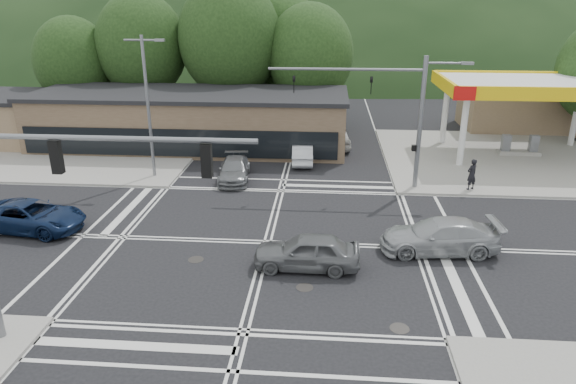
# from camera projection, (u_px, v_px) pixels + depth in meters

# --- Properties ---
(ground) EXTENTS (120.00, 120.00, 0.00)m
(ground) POSITION_uv_depth(u_px,v_px,m) (267.00, 242.00, 24.69)
(ground) COLOR black
(ground) RESTS_ON ground
(sidewalk_ne) EXTENTS (16.00, 16.00, 0.15)m
(sidewalk_ne) POSITION_uv_depth(u_px,v_px,m) (494.00, 158.00, 37.55)
(sidewalk_ne) COLOR gray
(sidewalk_ne) RESTS_ON ground
(sidewalk_nw) EXTENTS (16.00, 16.00, 0.15)m
(sidewalk_nw) POSITION_uv_depth(u_px,v_px,m) (98.00, 149.00, 39.78)
(sidewalk_nw) COLOR gray
(sidewalk_nw) RESTS_ON ground
(gas_station_canopy) EXTENTS (12.32, 8.34, 5.75)m
(gas_station_canopy) POSITION_uv_depth(u_px,v_px,m) (529.00, 88.00, 36.59)
(gas_station_canopy) COLOR silver
(gas_station_canopy) RESTS_ON ground
(convenience_store) EXTENTS (10.00, 6.00, 3.80)m
(convenience_store) POSITION_uv_depth(u_px,v_px,m) (521.00, 108.00, 45.87)
(convenience_store) COLOR #846B4F
(convenience_store) RESTS_ON ground
(commercial_row) EXTENTS (24.00, 8.00, 4.00)m
(commercial_row) POSITION_uv_depth(u_px,v_px,m) (191.00, 121.00, 40.45)
(commercial_row) COLOR brown
(commercial_row) RESTS_ON ground
(hill_north) EXTENTS (252.00, 126.00, 140.00)m
(hill_north) POSITION_uv_depth(u_px,v_px,m) (317.00, 55.00, 108.70)
(hill_north) COLOR #1B3116
(hill_north) RESTS_ON ground
(tree_n_a) EXTENTS (8.00, 8.00, 11.75)m
(tree_n_a) POSITION_uv_depth(u_px,v_px,m) (142.00, 46.00, 45.62)
(tree_n_a) COLOR #382619
(tree_n_a) RESTS_ON ground
(tree_n_b) EXTENTS (9.00, 9.00, 12.98)m
(tree_n_b) POSITION_uv_depth(u_px,v_px,m) (230.00, 39.00, 44.80)
(tree_n_b) COLOR #382619
(tree_n_b) RESTS_ON ground
(tree_n_c) EXTENTS (7.60, 7.60, 10.87)m
(tree_n_c) POSITION_uv_depth(u_px,v_px,m) (310.00, 54.00, 44.74)
(tree_n_c) COLOR #382619
(tree_n_c) RESTS_ON ground
(tree_n_d) EXTENTS (6.80, 6.80, 9.76)m
(tree_n_d) POSITION_uv_depth(u_px,v_px,m) (73.00, 61.00, 45.59)
(tree_n_d) COLOR #382619
(tree_n_d) RESTS_ON ground
(tree_n_e) EXTENTS (8.40, 8.40, 11.98)m
(tree_n_e) POSITION_uv_depth(u_px,v_px,m) (280.00, 43.00, 48.47)
(tree_n_e) COLOR #382619
(tree_n_e) RESTS_ON ground
(streetlight_nw) EXTENTS (2.50, 0.25, 9.00)m
(streetlight_nw) POSITION_uv_depth(u_px,v_px,m) (149.00, 101.00, 31.94)
(streetlight_nw) COLOR slate
(streetlight_nw) RESTS_ON ground
(signal_mast_ne) EXTENTS (11.65, 0.30, 8.00)m
(signal_mast_ne) POSITION_uv_depth(u_px,v_px,m) (400.00, 107.00, 30.05)
(signal_mast_ne) COLOR slate
(signal_mast_ne) RESTS_ON ground
(signal_mast_sw) EXTENTS (9.14, 0.28, 8.00)m
(signal_mast_sw) POSITION_uv_depth(u_px,v_px,m) (27.00, 203.00, 15.71)
(signal_mast_sw) COLOR slate
(signal_mast_sw) RESTS_ON ground
(car_blue_west) EXTENTS (5.69, 3.11, 1.51)m
(car_blue_west) POSITION_uv_depth(u_px,v_px,m) (30.00, 216.00, 25.78)
(car_blue_west) COLOR #0D1C3C
(car_blue_west) RESTS_ON ground
(car_grey_center) EXTENTS (4.61, 1.91, 1.56)m
(car_grey_center) POSITION_uv_depth(u_px,v_px,m) (307.00, 251.00, 22.09)
(car_grey_center) COLOR slate
(car_grey_center) RESTS_ON ground
(car_silver_east) EXTENTS (5.52, 2.55, 1.56)m
(car_silver_east) POSITION_uv_depth(u_px,v_px,m) (439.00, 236.00, 23.54)
(car_silver_east) COLOR #9A9EA1
(car_silver_east) RESTS_ON ground
(car_queue_a) EXTENTS (1.67, 4.20, 1.36)m
(car_queue_a) POSITION_uv_depth(u_px,v_px,m) (302.00, 154.00, 36.53)
(car_queue_a) COLOR #B6B9BE
(car_queue_a) RESTS_ON ground
(car_queue_b) EXTENTS (2.51, 5.13, 1.68)m
(car_queue_b) POSITION_uv_depth(u_px,v_px,m) (336.00, 136.00, 40.51)
(car_queue_b) COLOR beige
(car_queue_b) RESTS_ON ground
(car_northbound) EXTENTS (2.37, 4.84, 1.36)m
(car_northbound) POSITION_uv_depth(u_px,v_px,m) (234.00, 170.00, 33.09)
(car_northbound) COLOR slate
(car_northbound) RESTS_ON ground
(pedestrian) EXTENTS (0.83, 0.75, 1.91)m
(pedestrian) POSITION_uv_depth(u_px,v_px,m) (472.00, 174.00, 30.86)
(pedestrian) COLOR black
(pedestrian) RESTS_ON sidewalk_ne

